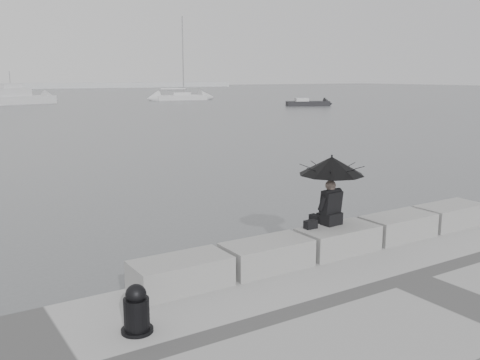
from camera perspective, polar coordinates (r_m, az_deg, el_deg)
ground at (r=11.20m, az=8.70°, el=-9.38°), size 360.00×360.00×0.00m
stone_block_far_left at (r=8.81m, az=-6.33°, el=-9.91°), size 1.60×0.80×0.50m
stone_block_left at (r=9.62m, az=2.88°, el=-8.00°), size 1.60×0.80×0.50m
stone_block_centre at (r=10.65m, az=10.42°, el=-6.27°), size 1.60×0.80×0.50m
stone_block_right at (r=11.83m, az=16.50°, el=-4.79°), size 1.60×0.80×0.50m
stone_block_far_right at (r=13.13m, az=21.42°, el=-3.54°), size 1.60×0.80×0.50m
seated_person at (r=10.54m, az=9.76°, el=0.73°), size 1.28×1.28×1.39m
bag at (r=10.39m, az=7.54°, el=-4.72°), size 0.25×0.14×0.16m
mooring_bollard at (r=7.47m, az=-10.97°, el=-13.69°), size 0.43×0.43×0.68m
sailboat_right at (r=85.79m, az=-6.34°, el=8.82°), size 8.30×3.15×12.90m
motor_cruiser at (r=78.90m, az=-22.56°, el=8.12°), size 10.02×5.19×4.50m
small_motorboat at (r=69.65m, az=7.24°, el=8.11°), size 5.64×3.67×1.10m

